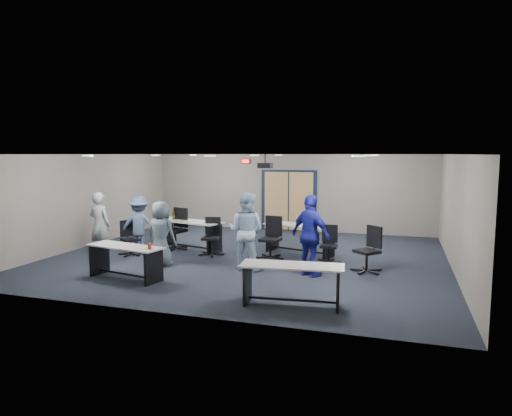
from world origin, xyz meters
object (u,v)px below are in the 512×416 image
(person_gray, at_px, (100,225))
(person_navy, at_px, (311,236))
(table_front_left, at_px, (126,256))
(table_front_right, at_px, (292,278))
(chair_back_c, at_px, (270,238))
(table_back_right, at_px, (300,234))
(person_plaid, at_px, (161,234))
(chair_loose_left, at_px, (130,238))
(chair_back_b, at_px, (211,237))
(chair_loose_right, at_px, (367,250))
(table_back_left, at_px, (189,230))
(person_back, at_px, (139,225))
(chair_back_a, at_px, (175,229))
(person_lightblue, at_px, (246,231))
(chair_back_d, at_px, (329,245))

(person_gray, bearing_deg, person_navy, -176.67)
(table_front_left, bearing_deg, table_front_right, 1.84)
(table_front_right, bearing_deg, chair_back_c, 105.73)
(person_gray, bearing_deg, table_back_right, -153.07)
(person_plaid, bearing_deg, chair_loose_left, -26.29)
(table_back_right, relative_size, person_gray, 1.20)
(chair_back_b, xyz_separation_m, chair_loose_right, (4.11, -0.57, 0.03))
(table_back_right, height_order, chair_back_b, chair_back_b)
(table_front_left, distance_m, person_navy, 4.08)
(table_back_left, height_order, chair_loose_right, table_back_left)
(person_navy, relative_size, person_back, 1.15)
(table_back_left, bearing_deg, person_gray, -123.30)
(chair_loose_left, distance_m, person_plaid, 1.57)
(table_back_right, xyz_separation_m, chair_back_a, (-3.51, -0.48, 0.04))
(chair_loose_left, bearing_deg, table_back_left, -11.95)
(chair_loose_right, distance_m, person_plaid, 4.91)
(person_gray, bearing_deg, chair_loose_left, -137.48)
(person_navy, bearing_deg, chair_loose_right, -116.70)
(table_back_right, bearing_deg, person_back, -144.75)
(table_back_left, distance_m, person_back, 1.39)
(table_back_left, distance_m, chair_loose_left, 1.63)
(table_front_right, distance_m, person_lightblue, 2.78)
(chair_back_c, xyz_separation_m, person_back, (-3.54, -0.54, 0.24))
(chair_loose_right, relative_size, person_lightblue, 0.58)
(chair_back_b, relative_size, person_back, 0.64)
(chair_back_c, distance_m, person_plaid, 2.78)
(person_navy, bearing_deg, chair_back_a, 11.10)
(table_back_right, xyz_separation_m, person_gray, (-4.90, -2.00, 0.32))
(table_back_left, xyz_separation_m, chair_back_c, (2.52, -0.39, -0.03))
(chair_loose_right, bearing_deg, table_back_right, -176.37)
(table_front_right, xyz_separation_m, person_plaid, (-3.72, 1.93, 0.28))
(table_front_right, distance_m, person_back, 5.70)
(table_back_right, height_order, person_navy, person_navy)
(chair_back_a, relative_size, person_back, 0.74)
(chair_loose_left, bearing_deg, person_navy, -62.86)
(chair_back_c, distance_m, chair_back_d, 1.52)
(person_lightblue, bearing_deg, chair_loose_left, -2.52)
(person_plaid, bearing_deg, person_navy, -175.24)
(person_lightblue, bearing_deg, person_plaid, 12.79)
(chair_back_a, bearing_deg, chair_back_d, 10.25)
(table_front_left, relative_size, person_plaid, 1.19)
(chair_back_a, xyz_separation_m, person_back, (-0.63, -0.85, 0.21))
(table_back_left, bearing_deg, table_front_left, -74.67)
(person_lightblue, height_order, person_navy, same)
(person_navy, bearing_deg, table_back_right, -39.05)
(chair_loose_left, bearing_deg, chair_back_b, -38.17)
(person_navy, distance_m, person_back, 4.92)
(chair_back_b, relative_size, chair_back_c, 0.92)
(table_front_left, distance_m, table_front_right, 3.90)
(person_plaid, distance_m, person_back, 1.53)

